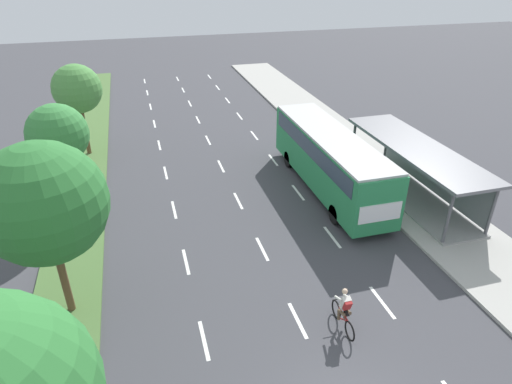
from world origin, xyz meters
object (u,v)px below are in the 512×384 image
at_px(bus_shelter, 418,165).
at_px(median_tree_third, 58,134).
at_px(cyclist, 344,311).
at_px(median_tree_second, 44,203).
at_px(median_tree_fourth, 77,89).
at_px(bus, 329,156).

xyz_separation_m(bus_shelter, median_tree_third, (-18.04, 3.25, 2.46)).
height_order(bus_shelter, median_tree_third, median_tree_third).
relative_size(cyclist, median_tree_second, 0.27).
height_order(cyclist, median_tree_third, median_tree_third).
height_order(median_tree_second, median_tree_fourth, median_tree_second).
height_order(bus, median_tree_second, median_tree_second).
distance_m(median_tree_second, median_tree_third, 7.70).
xyz_separation_m(bus_shelter, median_tree_fourth, (-17.68, 10.92, 2.59)).
bearing_deg(median_tree_fourth, median_tree_second, -89.62).
xyz_separation_m(bus_shelter, cyclist, (-8.10, -7.97, -1.08)).
bearing_deg(median_tree_third, median_tree_second, -86.58).
distance_m(cyclist, median_tree_third, 15.39).
distance_m(bus_shelter, median_tree_second, 18.35).
xyz_separation_m(median_tree_second, median_tree_third, (-0.46, 7.68, -0.39)).
height_order(bus, median_tree_third, median_tree_third).
relative_size(bus_shelter, median_tree_fourth, 1.72).
distance_m(bus_shelter, median_tree_fourth, 20.95).
height_order(bus_shelter, median_tree_second, median_tree_second).
height_order(bus_shelter, bus, bus).
relative_size(bus, median_tree_second, 1.69).
bearing_deg(median_tree_fourth, bus, -33.46).
bearing_deg(cyclist, bus_shelter, 44.51).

